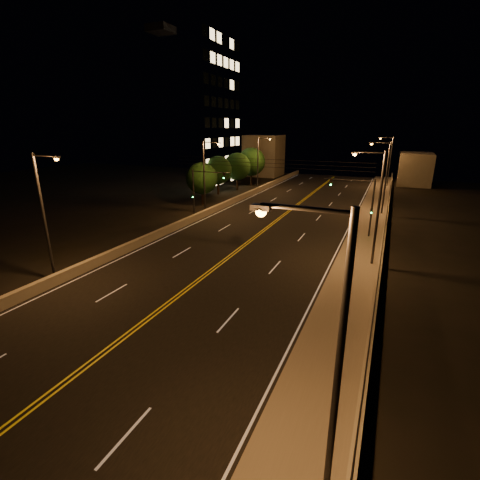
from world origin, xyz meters
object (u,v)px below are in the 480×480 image
at_px(streetlight_0, 329,357).
at_px(tree_0, 202,178).
at_px(tree_2, 237,167).
at_px(streetlight_2, 384,174).
at_px(tree_1, 218,170).
at_px(traffic_signal_right, 362,201).
at_px(tree_3, 251,162).
at_px(streetlight_3, 389,159).
at_px(streetlight_5, 206,173).
at_px(traffic_signal_left, 200,189).
at_px(streetlight_4, 45,210).
at_px(streetlight_6, 259,160).
at_px(streetlight_1, 376,203).
at_px(building_tower, 166,114).

xyz_separation_m(streetlight_0, tree_0, (-24.48, 36.60, -1.47)).
distance_m(streetlight_0, tree_2, 56.76).
bearing_deg(streetlight_2, tree_1, 168.79).
distance_m(traffic_signal_right, tree_3, 35.96).
relative_size(streetlight_3, streetlight_5, 1.00).
xyz_separation_m(streetlight_5, traffic_signal_left, (1.12, -3.50, -1.50)).
xyz_separation_m(streetlight_0, tree_1, (-26.35, 45.42, -1.32)).
height_order(streetlight_5, tree_3, streetlight_5).
relative_size(streetlight_3, traffic_signal_left, 1.52).
relative_size(streetlight_2, streetlight_5, 1.00).
relative_size(streetlight_4, traffic_signal_right, 1.52).
distance_m(streetlight_2, streetlight_6, 24.67).
height_order(streetlight_2, streetlight_5, same).
bearing_deg(streetlight_1, streetlight_4, -150.37).
xyz_separation_m(streetlight_4, traffic_signal_right, (19.93, 20.12, -1.50)).
height_order(streetlight_4, traffic_signal_right, streetlight_4).
xyz_separation_m(streetlight_5, streetlight_6, (0.00, 19.96, 0.00)).
bearing_deg(streetlight_0, tree_1, 120.12).
bearing_deg(traffic_signal_left, streetlight_0, -54.88).
bearing_deg(traffic_signal_left, streetlight_1, -21.28).
distance_m(streetlight_1, streetlight_6, 38.01).
xyz_separation_m(streetlight_5, building_tower, (-17.93, 17.61, 8.02)).
distance_m(streetlight_6, traffic_signal_right, 30.82).
height_order(traffic_signal_right, tree_1, tree_1).
bearing_deg(tree_1, traffic_signal_right, -33.61).
bearing_deg(tree_0, building_tower, 137.98).
height_order(streetlight_4, streetlight_6, same).
distance_m(streetlight_2, tree_1, 26.90).
bearing_deg(streetlight_0, building_tower, 128.21).
bearing_deg(streetlight_0, streetlight_6, 112.28).
xyz_separation_m(streetlight_3, streetlight_6, (-21.45, -12.41, 0.00)).
height_order(streetlight_2, streetlight_4, same).
distance_m(streetlight_0, traffic_signal_left, 35.38).
bearing_deg(streetlight_6, traffic_signal_left, -87.26).
bearing_deg(tree_0, streetlight_3, 49.02).
distance_m(streetlight_3, streetlight_5, 38.83).
bearing_deg(streetlight_0, streetlight_4, 157.71).
height_order(streetlight_1, tree_1, streetlight_1).
bearing_deg(tree_0, tree_1, 101.98).
relative_size(streetlight_4, tree_0, 1.50).
bearing_deg(tree_1, building_tower, 160.52).
relative_size(streetlight_3, building_tower, 0.33).
bearing_deg(streetlight_2, building_tower, 165.98).
bearing_deg(streetlight_2, streetlight_4, -124.34).
relative_size(streetlight_4, traffic_signal_left, 1.52).
xyz_separation_m(streetlight_2, tree_1, (-26.35, 5.22, -1.32)).
bearing_deg(tree_2, traffic_signal_left, -77.57).
height_order(streetlight_2, tree_3, streetlight_2).
bearing_deg(traffic_signal_left, tree_1, 110.04).
xyz_separation_m(streetlight_1, streetlight_2, (0.00, 19.20, 0.00)).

